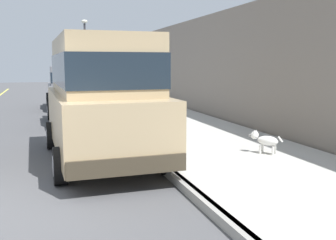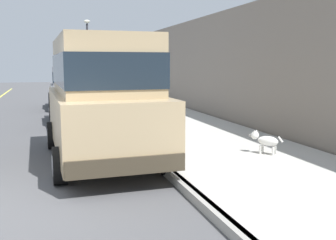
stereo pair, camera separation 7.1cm
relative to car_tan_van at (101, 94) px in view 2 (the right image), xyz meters
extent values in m
cube|color=gray|center=(0.97, -2.58, -1.32)|extent=(0.16, 64.00, 0.14)
cube|color=#B7B5AD|center=(2.77, -2.58, -1.32)|extent=(3.60, 64.00, 0.14)
cube|color=tan|center=(0.00, 0.00, -0.52)|extent=(2.03, 4.85, 1.10)
cube|color=tan|center=(0.00, 0.00, 0.58)|extent=(1.77, 3.84, 1.10)
cube|color=#19232D|center=(0.00, 0.00, 0.49)|extent=(1.81, 3.88, 0.61)
cube|color=#3E3527|center=(-0.06, 2.35, -0.93)|extent=(1.87, 0.25, 0.28)
cube|color=#3E3527|center=(0.06, -2.35, -0.93)|extent=(1.87, 0.25, 0.28)
cylinder|color=black|center=(-0.99, 1.46, -1.07)|extent=(0.24, 0.65, 0.64)
cylinder|color=#9E9EA3|center=(-0.99, 1.46, -1.07)|extent=(0.25, 0.36, 0.35)
cylinder|color=black|center=(0.91, 1.51, -1.07)|extent=(0.24, 0.65, 0.64)
cylinder|color=#9E9EA3|center=(0.91, 1.51, -1.07)|extent=(0.25, 0.36, 0.35)
cylinder|color=black|center=(-0.91, -1.51, -1.07)|extent=(0.24, 0.65, 0.64)
cylinder|color=#9E9EA3|center=(-0.91, -1.51, -1.07)|extent=(0.25, 0.36, 0.35)
cylinder|color=black|center=(0.99, -1.46, -1.07)|extent=(0.24, 0.65, 0.64)
cylinder|color=#9E9EA3|center=(0.99, -1.46, -1.07)|extent=(0.25, 0.36, 0.35)
cube|color=#EAEACC|center=(-0.65, 2.36, -0.36)|extent=(0.28, 0.09, 0.14)
cube|color=#EAEACC|center=(0.53, 2.39, -0.36)|extent=(0.28, 0.09, 0.14)
cube|color=white|center=(-0.03, 5.44, -0.69)|extent=(1.81, 3.74, 0.76)
cube|color=white|center=(-0.02, 5.19, 0.09)|extent=(1.56, 1.93, 0.80)
cube|color=#19232D|center=(-0.02, 5.19, 0.03)|extent=(1.59, 1.98, 0.44)
cube|color=#505050|center=(-0.07, 7.24, -0.93)|extent=(1.69, 0.24, 0.28)
cube|color=#505050|center=(0.01, 3.64, -0.93)|extent=(1.69, 0.24, 0.28)
cylinder|color=black|center=(-0.92, 6.57, -1.07)|extent=(0.23, 0.64, 0.64)
cylinder|color=#9E9EA3|center=(-0.92, 6.57, -1.07)|extent=(0.25, 0.36, 0.35)
cylinder|color=black|center=(0.80, 6.61, -1.07)|extent=(0.23, 0.64, 0.64)
cylinder|color=#9E9EA3|center=(0.80, 6.61, -1.07)|extent=(0.25, 0.36, 0.35)
cylinder|color=black|center=(-0.86, 4.28, -1.07)|extent=(0.23, 0.64, 0.64)
cylinder|color=#9E9EA3|center=(-0.86, 4.28, -1.07)|extent=(0.25, 0.36, 0.35)
cylinder|color=black|center=(0.86, 4.32, -1.07)|extent=(0.23, 0.64, 0.64)
cylinder|color=#9E9EA3|center=(0.86, 4.32, -1.07)|extent=(0.25, 0.36, 0.35)
cube|color=#EAEACC|center=(-0.61, 7.26, -0.58)|extent=(0.28, 0.09, 0.14)
cube|color=#EAEACC|center=(0.46, 7.28, -0.58)|extent=(0.28, 0.09, 0.14)
cube|color=slate|center=(-0.06, 10.36, -0.69)|extent=(1.73, 3.70, 0.76)
cube|color=slate|center=(-0.06, 10.11, 0.09)|extent=(1.52, 1.90, 0.80)
cube|color=#19232D|center=(-0.06, 10.11, 0.03)|extent=(1.55, 1.94, 0.44)
cube|color=#252527|center=(-0.05, 12.16, -0.93)|extent=(1.69, 0.20, 0.28)
cube|color=#252527|center=(-0.06, 8.56, -0.93)|extent=(1.69, 0.20, 0.28)
cylinder|color=black|center=(-0.91, 11.51, -1.07)|extent=(0.22, 0.64, 0.64)
cylinder|color=#9E9EA3|center=(-0.91, 11.51, -1.07)|extent=(0.24, 0.35, 0.35)
cylinder|color=black|center=(0.81, 11.51, -1.07)|extent=(0.22, 0.64, 0.64)
cylinder|color=#9E9EA3|center=(0.81, 11.51, -1.07)|extent=(0.24, 0.35, 0.35)
cylinder|color=black|center=(-0.92, 9.22, -1.07)|extent=(0.22, 0.64, 0.64)
cylinder|color=#9E9EA3|center=(-0.92, 9.22, -1.07)|extent=(0.24, 0.35, 0.35)
cylinder|color=black|center=(0.80, 9.21, -1.07)|extent=(0.22, 0.64, 0.64)
cylinder|color=#9E9EA3|center=(0.80, 9.21, -1.07)|extent=(0.24, 0.35, 0.35)
cube|color=#EAEACC|center=(-0.59, 12.19, -0.58)|extent=(0.28, 0.08, 0.14)
cube|color=#EAEACC|center=(0.48, 12.19, -0.58)|extent=(0.28, 0.08, 0.14)
ellipsoid|color=white|center=(3.28, -1.09, -0.97)|extent=(0.43, 0.47, 0.20)
cylinder|color=white|center=(3.15, -1.02, -1.16)|extent=(0.05, 0.05, 0.18)
cylinder|color=white|center=(3.24, -0.95, -1.16)|extent=(0.05, 0.05, 0.18)
cylinder|color=white|center=(3.32, -1.23, -1.16)|extent=(0.05, 0.05, 0.18)
cylinder|color=white|center=(3.41, -1.16, -1.16)|extent=(0.05, 0.05, 0.18)
sphere|color=white|center=(3.10, -0.87, -0.88)|extent=(0.17, 0.17, 0.17)
ellipsoid|color=gray|center=(3.04, -0.80, -0.90)|extent=(0.12, 0.13, 0.06)
cone|color=white|center=(3.07, -0.90, -0.80)|extent=(0.06, 0.06, 0.07)
cone|color=white|center=(3.14, -0.84, -0.80)|extent=(0.06, 0.06, 0.07)
cylinder|color=white|center=(3.45, -1.29, -0.91)|extent=(0.10, 0.11, 0.13)
cylinder|color=#2D2D33|center=(1.32, 16.06, 0.85)|extent=(0.12, 0.12, 4.20)
ellipsoid|color=silver|center=(1.32, 16.06, 3.07)|extent=(0.36, 0.36, 0.20)
cube|color=slate|center=(4.87, 3.60, 0.48)|extent=(0.50, 20.00, 3.75)
camera|label=1|loc=(-1.11, -8.21, 0.61)|focal=42.56mm
camera|label=2|loc=(-1.05, -8.23, 0.61)|focal=42.56mm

